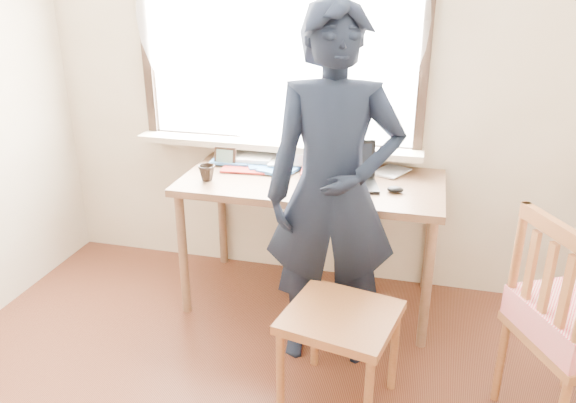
% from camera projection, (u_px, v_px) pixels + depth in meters
% --- Properties ---
extents(room_shell, '(3.52, 4.02, 2.61)m').
position_uv_depth(room_shell, '(184.00, 83.00, 1.75)').
color(room_shell, beige).
rests_on(room_shell, ground).
extents(desk, '(1.53, 0.77, 0.82)m').
position_uv_depth(desk, '(312.00, 192.00, 3.35)').
color(desk, brown).
rests_on(desk, ground).
extents(laptop, '(0.40, 0.36, 0.24)m').
position_uv_depth(laptop, '(346.00, 175.00, 3.22)').
color(laptop, black).
rests_on(laptop, desk).
extents(mug_white, '(0.16, 0.16, 0.10)m').
position_uv_depth(mug_white, '(298.00, 160.00, 3.49)').
color(mug_white, white).
rests_on(mug_white, desk).
extents(mug_dark, '(0.10, 0.10, 0.09)m').
position_uv_depth(mug_dark, '(207.00, 173.00, 3.28)').
color(mug_dark, black).
rests_on(mug_dark, desk).
extents(mouse, '(0.09, 0.06, 0.04)m').
position_uv_depth(mouse, '(395.00, 189.00, 3.11)').
color(mouse, black).
rests_on(mouse, desk).
extents(desk_clutter, '(0.89, 0.46, 0.04)m').
position_uv_depth(desk_clutter, '(277.00, 161.00, 3.56)').
color(desk_clutter, maroon).
rests_on(desk_clutter, desk).
extents(book_a, '(0.31, 0.32, 0.02)m').
position_uv_depth(book_a, '(260.00, 160.00, 3.62)').
color(book_a, white).
rests_on(book_a, desk).
extents(book_b, '(0.24, 0.27, 0.02)m').
position_uv_depth(book_b, '(380.00, 169.00, 3.46)').
color(book_b, white).
rests_on(book_b, desk).
extents(picture_frame, '(0.14, 0.02, 0.11)m').
position_uv_depth(picture_frame, '(225.00, 157.00, 3.52)').
color(picture_frame, black).
rests_on(picture_frame, desk).
extents(work_chair, '(0.58, 0.56, 0.50)m').
position_uv_depth(work_chair, '(340.00, 327.00, 2.61)').
color(work_chair, '#995C32').
rests_on(work_chair, ground).
extents(person, '(0.75, 0.56, 1.86)m').
position_uv_depth(person, '(333.00, 193.00, 2.80)').
color(person, black).
rests_on(person, ground).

